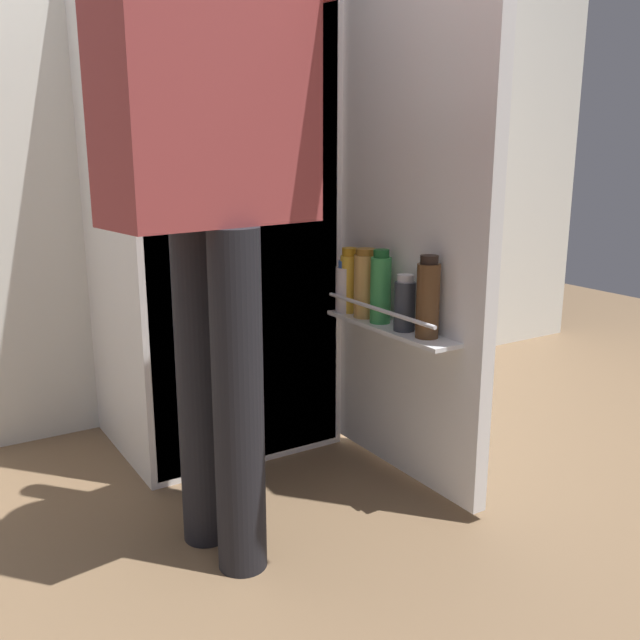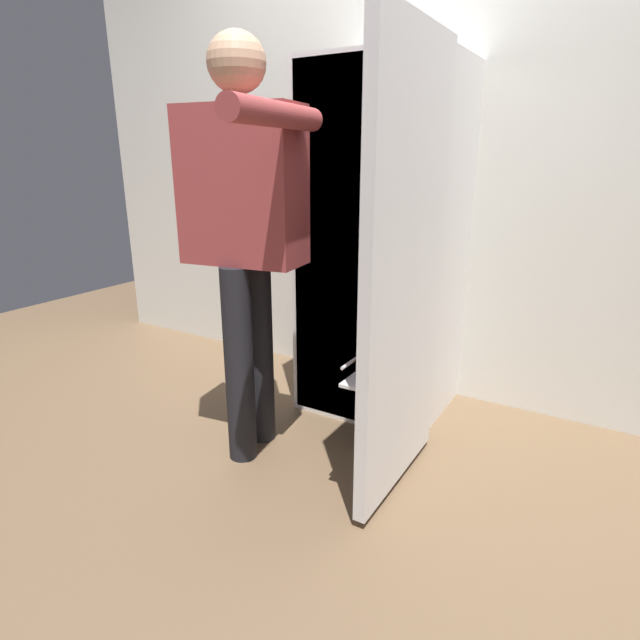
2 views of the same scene
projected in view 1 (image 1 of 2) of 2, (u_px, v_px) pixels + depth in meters
name	position (u px, v px, depth m)	size (l,w,h in m)	color
ground_plane	(291.00, 496.00, 2.09)	(6.77, 6.77, 0.00)	brown
kitchen_wall	(166.00, 89.00, 2.52)	(4.40, 0.10, 2.42)	silver
refrigerator	(222.00, 202.00, 2.31)	(0.73, 1.24, 1.66)	white
person	(213.00, 143.00, 1.57)	(0.64, 0.75, 1.68)	black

